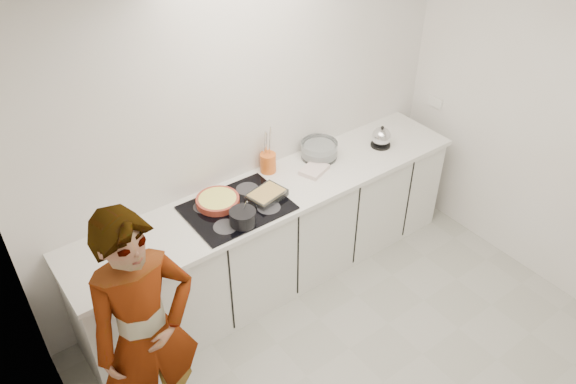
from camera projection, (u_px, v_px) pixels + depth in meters
floor at (383, 382)px, 3.91m from camera, size 3.60×3.20×0.00m
ceiling at (445, 12)px, 2.36m from camera, size 3.60×3.20×0.00m
wall_back at (250, 127)px, 4.17m from camera, size 3.60×0.00×2.60m
base_cabinets at (276, 238)px, 4.48m from camera, size 3.20×0.58×0.87m
countertop at (275, 192)px, 4.21m from camera, size 3.24×0.64×0.04m
hob at (237, 208)px, 4.01m from camera, size 0.72×0.54×0.01m
tart_dish at (218, 201)px, 4.02m from camera, size 0.33×0.33×0.05m
saucepan at (243, 217)px, 3.83m from camera, size 0.24×0.24×0.18m
baking_dish at (267, 195)px, 4.08m from camera, size 0.30×0.25×0.05m
mixing_bowl at (319, 150)px, 4.52m from camera, size 0.38×0.38×0.14m
tea_towel at (314, 170)px, 4.38m from camera, size 0.26×0.22×0.04m
kettle at (381, 138)px, 4.65m from camera, size 0.20×0.20×0.19m
utensil_crock at (268, 163)px, 4.35m from camera, size 0.16×0.16×0.16m
cook at (147, 334)px, 3.18m from camera, size 0.63×0.42×1.71m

